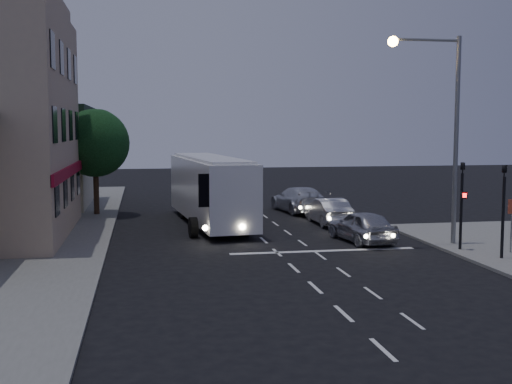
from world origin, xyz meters
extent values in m
plane|color=black|center=(0.00, 0.00, 0.00)|extent=(120.00, 120.00, 0.00)
cube|color=silver|center=(0.00, -10.00, 0.01)|extent=(0.12, 1.60, 0.01)
cube|color=silver|center=(0.00, -7.00, 0.01)|extent=(0.12, 1.60, 0.01)
cube|color=silver|center=(0.00, -4.00, 0.01)|extent=(0.12, 1.60, 0.01)
cube|color=silver|center=(0.00, -1.00, 0.01)|extent=(0.12, 1.60, 0.01)
cube|color=silver|center=(0.00, 2.00, 0.01)|extent=(0.12, 1.60, 0.01)
cube|color=silver|center=(0.00, 5.00, 0.01)|extent=(0.12, 1.60, 0.01)
cube|color=silver|center=(0.00, 8.00, 0.01)|extent=(0.12, 1.60, 0.01)
cube|color=silver|center=(0.00, 11.00, 0.01)|extent=(0.12, 1.60, 0.01)
cube|color=silver|center=(0.00, 14.00, 0.01)|extent=(0.12, 1.60, 0.01)
cube|color=silver|center=(0.00, 17.00, 0.01)|extent=(0.12, 1.60, 0.01)
cube|color=silver|center=(1.60, -8.00, 0.01)|extent=(0.10, 1.50, 0.01)
cube|color=silver|center=(1.60, -5.00, 0.01)|extent=(0.10, 1.50, 0.01)
cube|color=silver|center=(1.60, -2.00, 0.01)|extent=(0.10, 1.50, 0.01)
cube|color=silver|center=(1.60, 1.00, 0.01)|extent=(0.10, 1.50, 0.01)
cube|color=silver|center=(1.60, 4.00, 0.01)|extent=(0.10, 1.50, 0.01)
cube|color=silver|center=(1.60, 7.00, 0.01)|extent=(0.10, 1.50, 0.01)
cube|color=silver|center=(1.60, 10.00, 0.01)|extent=(0.10, 1.50, 0.01)
cube|color=silver|center=(1.60, 13.00, 0.01)|extent=(0.10, 1.50, 0.01)
cube|color=silver|center=(1.60, 16.00, 0.01)|extent=(0.10, 1.50, 0.01)
cube|color=silver|center=(1.60, 19.00, 0.01)|extent=(0.10, 1.50, 0.01)
cube|color=silver|center=(2.00, 2.00, 0.01)|extent=(8.00, 0.35, 0.01)
cube|color=white|center=(-1.92, 10.44, 1.93)|extent=(3.63, 12.09, 3.18)
cube|color=white|center=(-1.92, 10.44, 3.57)|extent=(3.19, 11.66, 0.18)
cube|color=black|center=(-1.92, 4.53, 2.43)|extent=(2.28, 0.34, 1.49)
cube|color=black|center=(-0.67, 10.93, 2.58)|extent=(1.00, 9.88, 0.89)
cube|color=black|center=(-3.17, 10.93, 2.58)|extent=(1.00, 9.88, 0.89)
cube|color=red|center=(-0.66, 11.43, 1.49)|extent=(0.56, 5.43, 1.39)
cube|color=red|center=(-3.18, 11.43, 1.49)|extent=(0.56, 5.43, 1.39)
cylinder|color=black|center=(-3.16, 6.27, 0.50)|extent=(0.44, 1.02, 0.99)
cylinder|color=black|center=(-0.68, 6.27, 0.50)|extent=(0.44, 1.02, 0.99)
cylinder|color=black|center=(-3.16, 12.92, 0.50)|extent=(0.44, 1.02, 0.99)
cylinder|color=black|center=(-0.68, 12.92, 0.50)|extent=(0.44, 1.02, 0.99)
cylinder|color=black|center=(-3.16, 14.60, 0.50)|extent=(0.44, 1.02, 0.99)
cylinder|color=black|center=(-0.68, 14.60, 0.50)|extent=(0.44, 1.02, 0.99)
cylinder|color=#FFF2CC|center=(-2.76, 4.46, 0.74)|extent=(0.26, 0.07, 0.26)
cylinder|color=#FFF2CC|center=(-1.08, 4.46, 0.74)|extent=(0.26, 0.07, 0.26)
imported|color=#A3A4AD|center=(4.33, 3.80, 0.73)|extent=(2.36, 4.51, 1.46)
imported|color=#BCBDC0|center=(4.39, 9.34, 0.72)|extent=(1.55, 4.37, 1.43)
imported|color=silver|center=(4.01, 14.49, 0.79)|extent=(2.86, 5.69, 1.58)
cylinder|color=black|center=(7.60, 0.80, 1.72)|extent=(0.12, 0.12, 3.20)
imported|color=black|center=(7.60, 0.80, 3.77)|extent=(0.15, 0.18, 0.90)
cube|color=black|center=(7.60, 0.62, 2.42)|extent=(0.25, 0.12, 0.30)
cube|color=#FF0C0C|center=(7.60, 0.55, 2.42)|extent=(0.16, 0.02, 0.18)
cylinder|color=black|center=(8.30, -1.20, 1.72)|extent=(0.12, 0.12, 3.20)
imported|color=black|center=(8.30, -1.20, 3.77)|extent=(0.18, 0.15, 0.90)
cylinder|color=slate|center=(9.30, -0.20, 1.12)|extent=(0.06, 0.06, 2.00)
cylinder|color=slate|center=(8.00, 2.20, 4.62)|extent=(0.20, 0.20, 9.00)
cylinder|color=slate|center=(6.50, 2.20, 8.92)|extent=(3.00, 0.12, 0.12)
sphere|color=#FFBF59|center=(5.00, 2.20, 8.82)|extent=(0.44, 0.44, 0.44)
cube|color=tan|center=(-9.50, 8.00, 10.37)|extent=(1.00, 12.00, 0.50)
cube|color=tan|center=(-9.50, 8.00, 10.87)|extent=(1.00, 6.00, 0.50)
cube|color=maroon|center=(-8.95, 8.00, 3.12)|extent=(0.15, 12.00, 0.50)
cube|color=black|center=(-8.98, 3.50, 2.32)|extent=(0.06, 1.30, 1.50)
cube|color=black|center=(-8.98, 6.50, 2.32)|extent=(0.06, 1.30, 1.50)
cube|color=black|center=(-8.98, 9.50, 2.32)|extent=(0.06, 1.30, 1.50)
cube|color=black|center=(-8.98, 12.50, 2.32)|extent=(0.06, 1.30, 1.50)
cube|color=black|center=(-8.98, 3.50, 5.32)|extent=(0.06, 1.30, 1.50)
cube|color=black|center=(-8.98, 6.50, 5.32)|extent=(0.06, 1.30, 1.50)
cube|color=black|center=(-8.98, 9.50, 5.32)|extent=(0.06, 1.30, 1.50)
cube|color=black|center=(-8.98, 12.50, 5.32)|extent=(0.06, 1.30, 1.50)
cube|color=black|center=(-8.98, 3.50, 8.32)|extent=(0.06, 1.30, 1.50)
cube|color=black|center=(-8.98, 6.50, 8.32)|extent=(0.06, 1.30, 1.50)
cube|color=black|center=(-8.98, 9.50, 8.32)|extent=(0.06, 1.30, 1.50)
cube|color=black|center=(-8.98, 12.50, 8.32)|extent=(0.06, 1.30, 1.50)
cube|color=#C1B898|center=(-13.50, 20.00, 3.12)|extent=(9.00, 9.00, 6.00)
cube|color=#203225|center=(-13.50, 20.00, 6.37)|extent=(9.40, 9.40, 0.50)
cylinder|color=black|center=(-8.20, 15.00, 1.52)|extent=(0.32, 0.32, 2.80)
sphere|color=black|center=(-8.20, 15.00, 4.32)|extent=(4.00, 4.00, 4.00)
sphere|color=#1E5826|center=(-8.00, 15.60, 5.02)|extent=(2.60, 2.60, 2.60)
sphere|color=black|center=(-8.50, 14.40, 4.72)|extent=(2.40, 2.40, 2.40)
camera|label=1|loc=(-5.49, -23.83, 5.17)|focal=45.00mm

